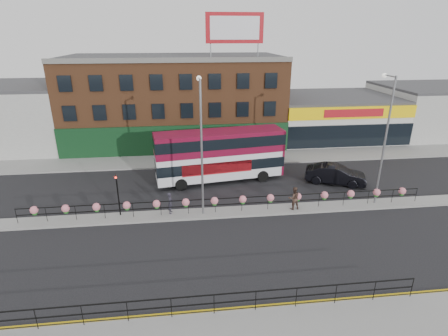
{
  "coord_description": "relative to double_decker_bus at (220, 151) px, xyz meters",
  "views": [
    {
      "loc": [
        -3.05,
        -23.12,
        12.61
      ],
      "look_at": [
        0.0,
        3.0,
        2.5
      ],
      "focal_mm": 28.0,
      "sensor_mm": 36.0,
      "label": 1
    }
  ],
  "objects": [
    {
      "name": "pedestrian_b",
      "position": [
        4.9,
        -6.55,
        -1.81
      ],
      "size": [
        1.0,
        0.84,
        1.8
      ],
      "primitive_type": "imported",
      "rotation": [
        0.0,
        0.0,
        3.23
      ],
      "color": "#463228",
      "rests_on": "median"
    },
    {
      "name": "traffic_light_median",
      "position": [
        -8.04,
        -6.01,
        -0.39
      ],
      "size": [
        0.15,
        0.28,
        3.65
      ],
      "color": "black",
      "rests_on": "median"
    },
    {
      "name": "warehouse_west",
      "position": [
        -24.29,
        13.59,
        0.79
      ],
      "size": [
        15.5,
        12.0,
        7.3
      ],
      "color": "#ACADA7",
      "rests_on": "ground"
    },
    {
      "name": "supermarket",
      "position": [
        15.96,
        13.49,
        -0.21
      ],
      "size": [
        15.0,
        12.25,
        5.3
      ],
      "color": "silver",
      "rests_on": "ground"
    },
    {
      "name": "brick_building",
      "position": [
        -4.04,
        13.55,
        2.27
      ],
      "size": [
        25.0,
        12.21,
        10.3
      ],
      "color": "brown",
      "rests_on": "ground"
    },
    {
      "name": "north_pavement",
      "position": [
        -0.04,
        5.59,
        -2.78
      ],
      "size": [
        60.0,
        4.0,
        0.15
      ],
      "primitive_type": "cube",
      "color": "gray",
      "rests_on": "ground"
    },
    {
      "name": "yellow_line_outer",
      "position": [
        -0.04,
        -16.29,
        -2.85
      ],
      "size": [
        60.0,
        0.1,
        0.01
      ],
      "primitive_type": "cube",
      "color": "gold",
      "rests_on": "ground"
    },
    {
      "name": "billboard",
      "position": [
        2.46,
        8.58,
        10.32
      ],
      "size": [
        6.0,
        0.29,
        4.4
      ],
      "color": "#A41018",
      "rests_on": "brick_building"
    },
    {
      "name": "median",
      "position": [
        -0.04,
        -6.41,
        -2.78
      ],
      "size": [
        60.0,
        1.6,
        0.15
      ],
      "primitive_type": "cube",
      "color": "gray",
      "rests_on": "ground"
    },
    {
      "name": "ground",
      "position": [
        -0.04,
        -6.41,
        -2.86
      ],
      "size": [
        120.0,
        120.0,
        0.0
      ],
      "primitive_type": "plane",
      "color": "black",
      "rests_on": "ground"
    },
    {
      "name": "car",
      "position": [
        10.2,
        -1.9,
        -2.0
      ],
      "size": [
        5.67,
        6.56,
        1.72
      ],
      "primitive_type": "imported",
      "rotation": [
        0.0,
        0.0,
        1.16
      ],
      "color": "black",
      "rests_on": "ground"
    },
    {
      "name": "lamp_column_east",
      "position": [
        11.63,
        -6.03,
        3.1
      ],
      "size": [
        0.35,
        1.72,
        9.81
      ],
      "color": "gray",
      "rests_on": "median"
    },
    {
      "name": "warehouse_east",
      "position": [
        30.71,
        13.59,
        0.29
      ],
      "size": [
        14.5,
        12.0,
        6.3
      ],
      "color": "#ACADA7",
      "rests_on": "ground"
    },
    {
      "name": "double_decker_bus",
      "position": [
        0.0,
        0.0,
        0.0
      ],
      "size": [
        11.77,
        4.32,
        4.65
      ],
      "color": "silver",
      "rests_on": "ground"
    },
    {
      "name": "median_railing",
      "position": [
        -0.04,
        -6.41,
        -1.81
      ],
      "size": [
        30.04,
        0.56,
        1.23
      ],
      "color": "black",
      "rests_on": "median"
    },
    {
      "name": "yellow_line_inner",
      "position": [
        -0.04,
        -16.11,
        -2.85
      ],
      "size": [
        60.0,
        0.1,
        0.01
      ],
      "primitive_type": "cube",
      "color": "gold",
      "rests_on": "ground"
    },
    {
      "name": "lamp_column_west",
      "position": [
        -1.96,
        -6.22,
        3.1
      ],
      "size": [
        0.35,
        1.72,
        9.81
      ],
      "color": "gray",
      "rests_on": "median"
    },
    {
      "name": "south_railing",
      "position": [
        -2.04,
        -16.51,
        -1.9
      ],
      "size": [
        20.04,
        0.05,
        1.12
      ],
      "color": "black",
      "rests_on": "south_pavement"
    },
    {
      "name": "pedestrian_a",
      "position": [
        -4.35,
        -6.13,
        -1.89
      ],
      "size": [
        0.71,
        0.56,
        1.64
      ],
      "primitive_type": "imported",
      "rotation": [
        0.0,
        0.0,
        1.43
      ],
      "color": "#26242F",
      "rests_on": "median"
    }
  ]
}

